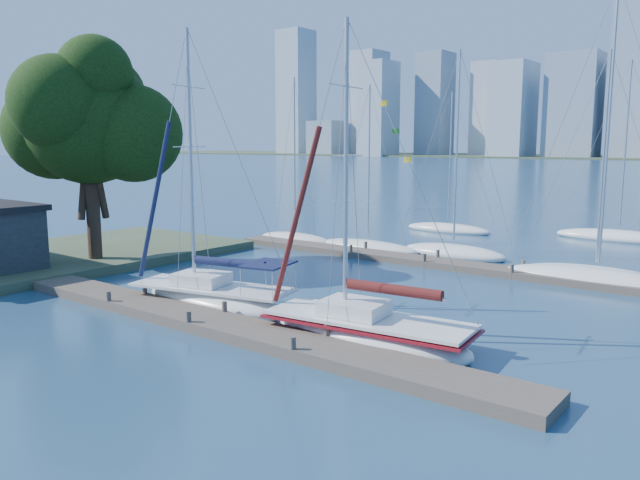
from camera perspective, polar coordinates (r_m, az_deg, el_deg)
The scene contains 14 objects.
ground at distance 24.18m, azimuth -10.25°, elevation -7.81°, with size 700.00×700.00×0.00m, color navy.
near_dock at distance 24.13m, azimuth -10.26°, elevation -7.35°, with size 26.00×2.00×0.40m, color #4B4237.
far_dock at distance 35.58m, azimuth 11.54°, elevation -2.19°, with size 30.00×1.80×0.36m, color #4B4237.
shore at distance 39.51m, azimuth -23.69°, elevation -1.57°, with size 12.00×22.00×0.50m, color #38472D.
tree at distance 36.57m, azimuth -20.46°, elevation 10.53°, with size 9.50×8.65×12.41m.
sailboat_navy at distance 26.82m, azimuth -9.84°, elevation -3.98°, with size 8.02×4.17×12.03m.
sailboat_maroon at distance 21.75m, azimuth 4.38°, elevation -7.10°, with size 8.08×3.42×11.51m.
bg_boat_0 at distance 43.98m, azimuth -2.28°, elevation 0.14°, with size 6.40×4.19×11.63m.
bg_boat_1 at distance 40.65m, azimuth 4.41°, elevation -0.62°, with size 7.59×4.13×10.81m.
bg_boat_2 at distance 39.08m, azimuth 12.10°, elevation -1.10°, with size 7.11×4.39×12.66m.
bg_boat_3 at distance 34.55m, azimuth 23.88°, elevation -3.00°, with size 7.71×2.49×11.68m.
bg_boat_4 at distance 33.46m, azimuth 24.07°, elevation -3.30°, with size 9.58×3.57×14.65m.
bg_boat_6 at distance 50.03m, azimuth 11.62°, elevation 1.01°, with size 7.29×3.94×11.12m.
bg_boat_7 at distance 49.37m, azimuth 25.65°, elevation 0.25°, with size 8.89×3.02×12.92m.
Camera 1 is at (17.33, -15.41, 6.86)m, focal length 35.00 mm.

